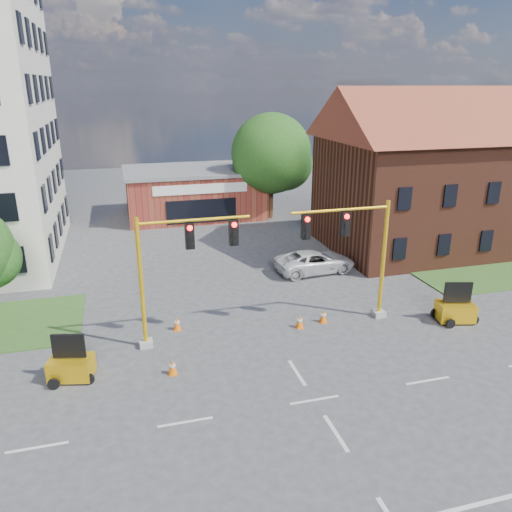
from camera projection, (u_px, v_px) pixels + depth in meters
name	position (u px, v px, depth m)	size (l,w,h in m)	color
ground	(315.00, 400.00, 19.28)	(120.00, 120.00, 0.00)	#3C3C3E
lane_markings	(348.00, 452.00, 16.55)	(60.00, 36.00, 0.01)	silver
brick_shop	(194.00, 192.00, 45.88)	(12.40, 8.40, 4.30)	maroon
townhouse_row	(466.00, 165.00, 36.45)	(21.00, 11.00, 11.50)	#542819
tree_large	(275.00, 156.00, 43.85)	(7.37, 7.02, 9.30)	#342313
signal_mast_west	(177.00, 264.00, 22.36)	(5.30, 0.60, 6.20)	gray
signal_mast_east	(355.00, 248.00, 24.56)	(5.30, 0.60, 6.20)	gray
trailer_west	(71.00, 366.00, 20.49)	(1.94, 1.52, 1.95)	#EDB114
trailer_east	(455.00, 310.00, 25.50)	(2.04, 1.61, 2.04)	#EDB114
cone_a	(172.00, 367.00, 20.89)	(0.40, 0.40, 0.70)	#DC5F0B
cone_b	(177.00, 324.00, 24.67)	(0.40, 0.40, 0.70)	#DC5F0B
cone_c	(323.00, 316.00, 25.47)	(0.40, 0.40, 0.70)	#DC5F0B
cone_d	(300.00, 322.00, 24.89)	(0.40, 0.40, 0.70)	#DC5F0B
pickup_white	(315.00, 261.00, 32.17)	(2.40, 5.21, 1.45)	silver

